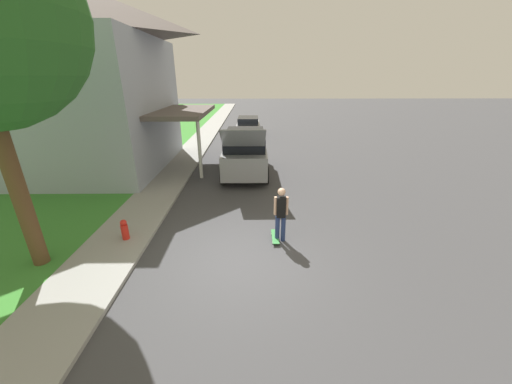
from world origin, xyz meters
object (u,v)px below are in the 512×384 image
suv_parked (245,152)px  car_down_street (248,126)px  skateboard (275,237)px  fire_hydrant (125,230)px  skateboarder (281,213)px

suv_parked → car_down_street: 10.04m
suv_parked → skateboard: size_ratio=6.35×
suv_parked → fire_hydrant: 7.19m
car_down_street → fire_hydrant: size_ratio=7.46×
car_down_street → fire_hydrant: (-3.35, -16.36, -0.32)m
suv_parked → skateboarder: bearing=-79.6°
fire_hydrant → car_down_street: bearing=78.4°
skateboarder → skateboard: skateboarder is taller
skateboarder → skateboard: 0.85m
fire_hydrant → skateboard: bearing=1.1°
skateboarder → skateboard: (-0.14, 0.08, -0.83)m
suv_parked → skateboard: bearing=-80.7°
skateboard → fire_hydrant: bearing=-178.9°
fire_hydrant → skateboarder: bearing=0.1°
skateboard → suv_parked: bearing=99.3°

